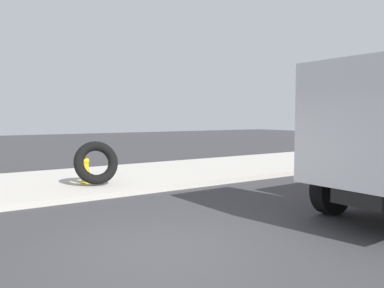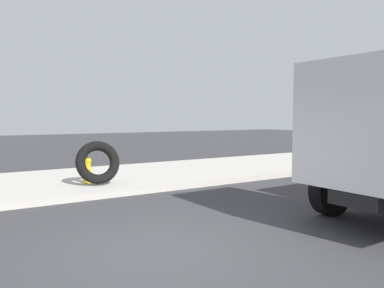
{
  "view_description": "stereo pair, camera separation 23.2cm",
  "coord_description": "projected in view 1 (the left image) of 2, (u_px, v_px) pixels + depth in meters",
  "views": [
    {
      "loc": [
        -2.76,
        -4.88,
        2.02
      ],
      "look_at": [
        2.36,
        2.81,
        1.36
      ],
      "focal_mm": 35.76,
      "sensor_mm": 36.0,
      "label": 1
    },
    {
      "loc": [
        -2.57,
        -5.0,
        2.02
      ],
      "look_at": [
        2.36,
        2.81,
        1.36
      ],
      "focal_mm": 35.76,
      "sensor_mm": 36.0,
      "label": 2
    }
  ],
  "objects": [
    {
      "name": "sidewalk_curb",
      "position": [
        54.0,
        184.0,
        11.11
      ],
      "size": [
        36.0,
        5.0,
        0.15
      ],
      "primitive_type": "cube",
      "color": "#BCB7AD",
      "rests_on": "ground"
    },
    {
      "name": "fire_hydrant",
      "position": [
        85.0,
        169.0,
        10.69
      ],
      "size": [
        0.25,
        0.57,
        0.76
      ],
      "color": "yellow",
      "rests_on": "sidewalk_curb"
    },
    {
      "name": "ground_plane",
      "position": [
        165.0,
        252.0,
        5.72
      ],
      "size": [
        80.0,
        80.0,
        0.0
      ],
      "primitive_type": "plane",
      "color": "#38383A"
    },
    {
      "name": "loose_tire",
      "position": [
        96.0,
        163.0,
        10.44
      ],
      "size": [
        1.27,
        0.75,
        1.23
      ],
      "primitive_type": "torus",
      "rotation": [
        1.27,
        0.0,
        -0.12
      ],
      "color": "black",
      "rests_on": "sidewalk_curb"
    }
  ]
}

